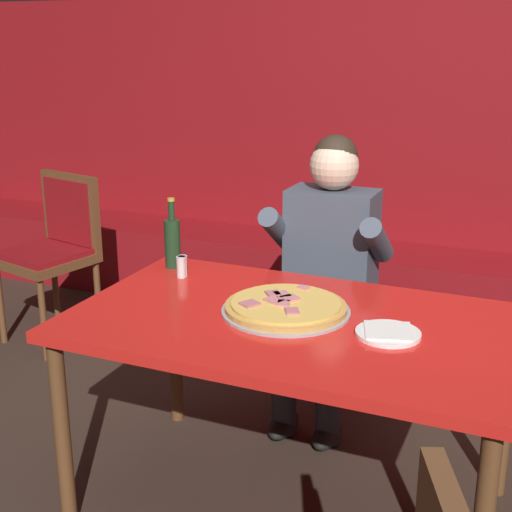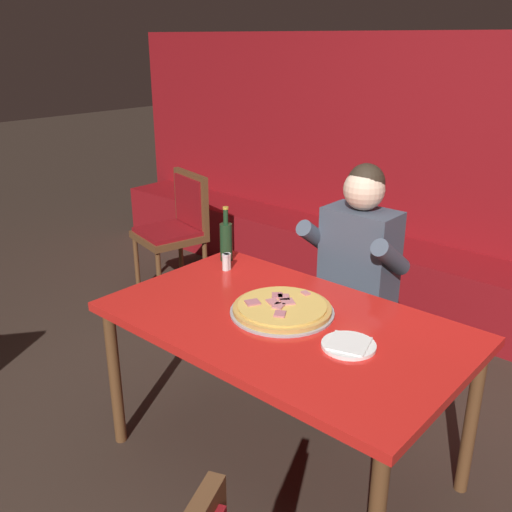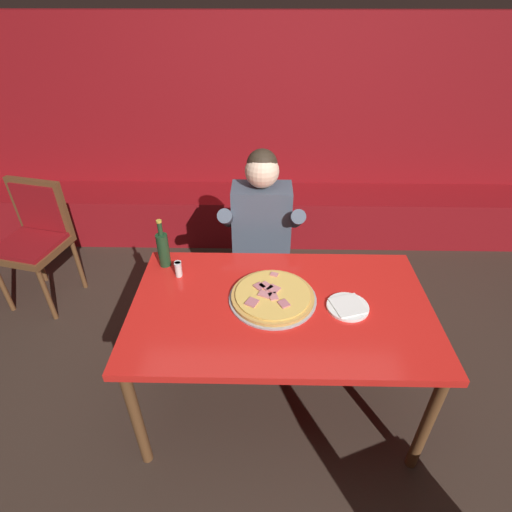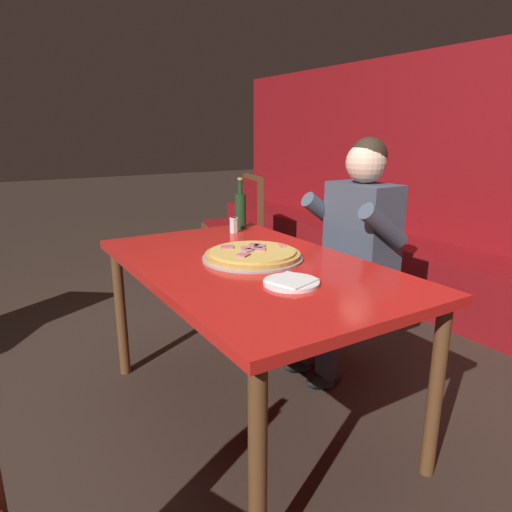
# 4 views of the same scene
# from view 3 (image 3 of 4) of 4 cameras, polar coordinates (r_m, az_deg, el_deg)

# --- Properties ---
(ground_plane) EXTENTS (24.00, 24.00, 0.00)m
(ground_plane) POSITION_cam_3_polar(r_m,az_deg,el_deg) (2.59, 2.97, -19.42)
(ground_plane) COLOR #33261E
(booth_wall_panel) EXTENTS (6.80, 0.16, 1.90)m
(booth_wall_panel) POSITION_cam_3_polar(r_m,az_deg,el_deg) (3.87, 2.64, 17.55)
(booth_wall_panel) COLOR maroon
(booth_wall_panel) RESTS_ON ground_plane
(booth_bench) EXTENTS (6.46, 0.48, 0.46)m
(booth_bench) POSITION_cam_3_polar(r_m,az_deg,el_deg) (3.86, 2.44, 5.85)
(booth_bench) COLOR maroon
(booth_bench) RESTS_ON ground_plane
(main_dining_table) EXTENTS (1.51, 0.91, 0.75)m
(main_dining_table) POSITION_cam_3_polar(r_m,az_deg,el_deg) (2.08, 3.54, -8.43)
(main_dining_table) COLOR brown
(main_dining_table) RESTS_ON ground_plane
(pizza) EXTENTS (0.45, 0.45, 0.05)m
(pizza) POSITION_cam_3_polar(r_m,az_deg,el_deg) (2.05, 2.38, -5.79)
(pizza) COLOR #9E9EA3
(pizza) RESTS_ON main_dining_table
(plate_white_paper) EXTENTS (0.21, 0.21, 0.02)m
(plate_white_paper) POSITION_cam_3_polar(r_m,az_deg,el_deg) (2.05, 12.97, -7.05)
(plate_white_paper) COLOR white
(plate_white_paper) RESTS_ON main_dining_table
(beer_bottle) EXTENTS (0.07, 0.07, 0.29)m
(beer_bottle) POSITION_cam_3_polar(r_m,az_deg,el_deg) (2.29, -13.12, 1.03)
(beer_bottle) COLOR #19381E
(beer_bottle) RESTS_ON main_dining_table
(shaker_black_pepper) EXTENTS (0.04, 0.04, 0.09)m
(shaker_black_pepper) POSITION_cam_3_polar(r_m,az_deg,el_deg) (2.22, -11.04, -2.00)
(shaker_black_pepper) COLOR silver
(shaker_black_pepper) RESTS_ON main_dining_table
(shaker_parmesan) EXTENTS (0.04, 0.04, 0.09)m
(shaker_parmesan) POSITION_cam_3_polar(r_m,az_deg,el_deg) (2.23, -11.00, -1.81)
(shaker_parmesan) COLOR silver
(shaker_parmesan) RESTS_ON main_dining_table
(diner_seated_blue_shirt) EXTENTS (0.53, 0.53, 1.27)m
(diner_seated_blue_shirt) POSITION_cam_3_polar(r_m,az_deg,el_deg) (2.60, 0.77, 2.37)
(diner_seated_blue_shirt) COLOR black
(diner_seated_blue_shirt) RESTS_ON ground_plane
(dining_chair_far_right) EXTENTS (0.53, 0.53, 0.93)m
(dining_chair_far_right) POSITION_cam_3_polar(r_m,az_deg,el_deg) (3.36, -29.00, 2.81)
(dining_chair_far_right) COLOR brown
(dining_chair_far_right) RESTS_ON ground_plane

